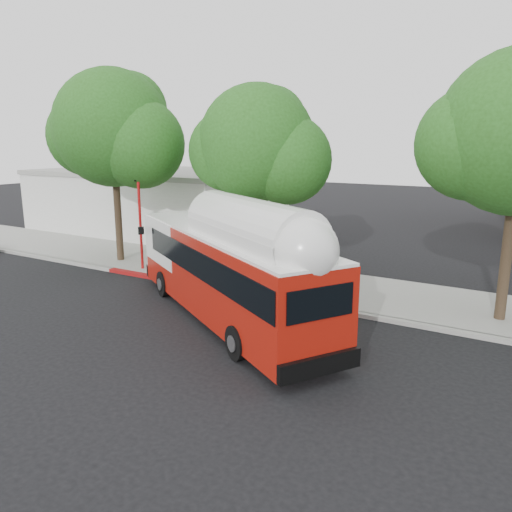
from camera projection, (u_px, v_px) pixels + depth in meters
The scene contains 9 objects.
ground at pixel (193, 326), 17.11m from camera, with size 120.00×120.00×0.00m, color black.
sidewalk at pixel (281, 280), 22.54m from camera, with size 60.00×5.00×0.15m, color gray.
curb_strip at pixel (252, 295), 20.36m from camera, with size 60.00×0.30×0.15m, color gray.
red_curb_segment at pixel (193, 284), 21.85m from camera, with size 10.00×0.32×0.16m, color maroon.
street_tree_left at pixel (121, 133), 24.52m from camera, with size 6.67×5.80×9.74m.
street_tree_mid at pixel (266, 148), 21.15m from camera, with size 5.75×5.00×8.62m.
low_commercial_bldg at pixel (156, 200), 35.32m from camera, with size 16.20×10.20×4.25m.
transit_bus at pixel (227, 274), 17.36m from camera, with size 11.53×8.17×3.62m.
signal_pole at pixel (140, 223), 23.83m from camera, with size 0.13×0.44×4.65m.
Camera 1 is at (10.10, -12.76, 6.20)m, focal length 35.00 mm.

